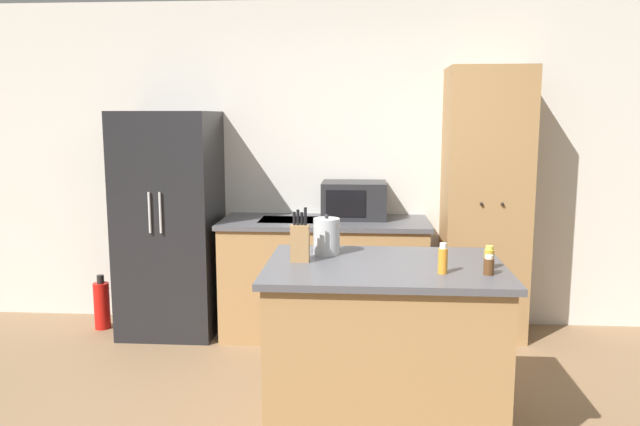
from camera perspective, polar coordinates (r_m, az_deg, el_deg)
name	(u,v)px	position (r m, az deg, el deg)	size (l,w,h in m)	color
wall_back	(339,165)	(5.10, 1.78, 4.38)	(7.20, 0.06, 2.60)	beige
refrigerator	(170,223)	(5.02, -13.51, -0.92)	(0.73, 0.69, 1.73)	black
back_counter	(325,277)	(4.89, 0.42, -5.85)	(1.60, 0.69, 0.91)	#9E7547
pantry_cabinet	(485,204)	(4.92, 14.82, 0.76)	(0.62, 0.53, 2.06)	#9E7547
kitchen_island	(383,350)	(3.40, 5.82, -12.32)	(1.23, 0.89, 0.94)	#9E7547
microwave	(354,200)	(4.87, 3.13, 1.19)	(0.50, 0.40, 0.29)	#232326
knife_block	(300,242)	(3.27, -1.84, -2.65)	(0.10, 0.06, 0.29)	#9E7547
spice_bottle_tall_dark	(443,259)	(3.09, 11.17, -4.18)	(0.05, 0.05, 0.15)	orange
spice_bottle_short_red	(489,266)	(3.13, 15.18, -4.66)	(0.05, 0.05, 0.10)	#563319
spice_bottle_amber_oil	(489,258)	(3.25, 15.20, -3.98)	(0.05, 0.05, 0.12)	gold
kettle	(327,236)	(3.45, 0.63, -2.14)	(0.15, 0.15, 0.23)	#B2B5B7
fire_extinguisher	(102,305)	(5.36, -19.32, -7.93)	(0.12, 0.12, 0.44)	red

